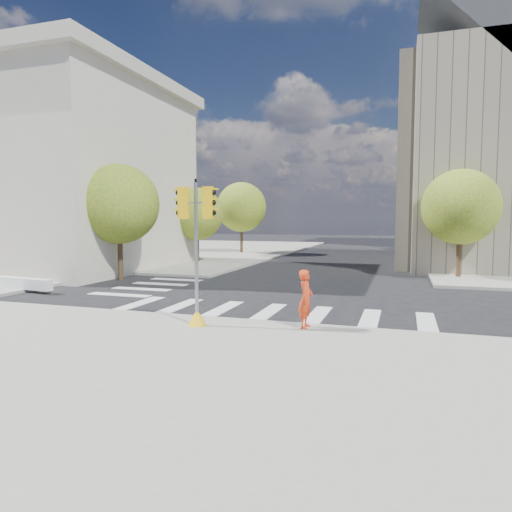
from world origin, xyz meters
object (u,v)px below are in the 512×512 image
at_px(lamp_near, 462,200).
at_px(planter_wall, 5,282).
at_px(traffic_signal, 196,264).
at_px(lamp_far, 444,206).
at_px(photographer, 306,299).

distance_m(lamp_near, planter_wall, 26.55).
xyz_separation_m(lamp_near, planter_wall, (-21.54, -14.94, -4.18)).
relative_size(lamp_near, planter_wall, 1.35).
height_order(lamp_near, planter_wall, lamp_near).
bearing_deg(traffic_signal, planter_wall, 151.66).
bearing_deg(lamp_far, traffic_signal, -105.75).
height_order(photographer, planter_wall, photographer).
height_order(lamp_near, lamp_far, same).
bearing_deg(traffic_signal, photographer, 4.61).
bearing_deg(lamp_near, lamp_far, 90.00).
xyz_separation_m(traffic_signal, planter_wall, (-12.14, 4.40, -1.62)).
relative_size(traffic_signal, planter_wall, 0.74).
bearing_deg(photographer, lamp_far, -7.83).
height_order(traffic_signal, planter_wall, traffic_signal).
relative_size(lamp_near, traffic_signal, 1.83).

